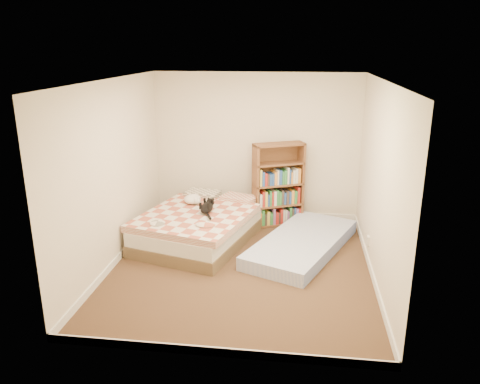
# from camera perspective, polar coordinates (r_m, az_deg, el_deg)

# --- Properties ---
(room) EXTENTS (3.51, 4.01, 2.51)m
(room) POSITION_cam_1_polar(r_m,az_deg,el_deg) (6.11, 0.21, 1.17)
(room) COLOR #48321F
(room) RESTS_ON ground
(bed) EXTENTS (1.90, 2.33, 0.54)m
(bed) POSITION_cam_1_polar(r_m,az_deg,el_deg) (7.30, -4.84, -4.01)
(bed) COLOR brown
(bed) RESTS_ON room
(bookshelf) EXTENTS (0.95, 0.61, 1.40)m
(bookshelf) POSITION_cam_1_polar(r_m,az_deg,el_deg) (7.87, 4.65, -0.25)
(bookshelf) COLOR brown
(bookshelf) RESTS_ON room
(floor_mattress) EXTENTS (1.75, 2.39, 0.20)m
(floor_mattress) POSITION_cam_1_polar(r_m,az_deg,el_deg) (7.04, 7.56, -6.25)
(floor_mattress) COLOR #7E91D2
(floor_mattress) RESTS_ON room
(black_cat) EXTENTS (0.23, 0.68, 0.16)m
(black_cat) POSITION_cam_1_polar(r_m,az_deg,el_deg) (7.16, -4.01, -1.81)
(black_cat) COLOR black
(black_cat) RESTS_ON bed
(white_dog) EXTENTS (0.30, 0.31, 0.14)m
(white_dog) POSITION_cam_1_polar(r_m,az_deg,el_deg) (7.51, -5.76, -0.88)
(white_dog) COLOR white
(white_dog) RESTS_ON bed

